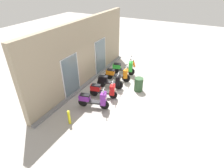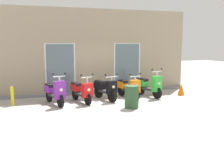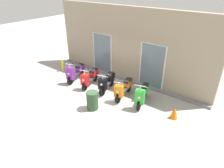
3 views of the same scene
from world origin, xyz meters
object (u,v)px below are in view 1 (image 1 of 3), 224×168
scooter_orange (118,74)px  scooter_green (124,67)px  curb_bollard (69,117)px  scooter_purple (94,99)px  traffic_cone (133,63)px  trash_bin (139,84)px  scooter_black (110,81)px  scooter_red (104,90)px

scooter_orange → scooter_green: (0.98, 0.01, 0.03)m
curb_bollard → scooter_green: bearing=-2.1°
scooter_purple → traffic_cone: (5.57, 0.06, -0.24)m
scooter_green → trash_bin: scooter_green is taller
scooter_green → traffic_cone: scooter_green is taller
scooter_black → scooter_orange: bearing=-0.3°
scooter_black → scooter_red: bearing=-172.4°
scooter_red → traffic_cone: bearing=0.3°
scooter_green → trash_bin: bearing=-133.0°
traffic_cone → scooter_purple: bearing=-179.3°
scooter_black → trash_bin: size_ratio=1.92×
scooter_black → traffic_cone: size_ratio=2.99×
scooter_green → trash_bin: size_ratio=1.90×
scooter_purple → traffic_cone: bearing=0.7°
scooter_orange → trash_bin: bearing=-108.1°
scooter_red → scooter_green: 3.01m
scooter_green → curb_bollard: (-5.56, 0.20, -0.16)m
scooter_green → traffic_cone: (1.53, -0.11, -0.25)m
scooter_red → curb_bollard: scooter_red is taller
scooter_black → traffic_cone: scooter_black is taller
scooter_purple → scooter_orange: 3.07m
scooter_orange → curb_bollard: 4.59m
scooter_green → scooter_red: bearing=-177.4°
scooter_purple → trash_bin: bearing=-29.3°
scooter_purple → scooter_green: scooter_green is taller
scooter_red → traffic_cone: scooter_red is taller
scooter_orange → trash_bin: scooter_orange is taller
trash_bin → traffic_cone: size_ratio=1.56×
scooter_purple → scooter_green: size_ratio=1.03×
scooter_black → curb_bollard: bearing=176.7°
trash_bin → scooter_orange: bearing=71.9°
scooter_orange → scooter_green: 0.98m
scooter_orange → scooter_purple: bearing=-176.9°
scooter_red → curb_bollard: (-2.55, 0.34, -0.13)m
scooter_green → trash_bin: (-1.50, -1.60, -0.10)m
scooter_green → scooter_purple: bearing=-177.5°
scooter_purple → scooter_red: (1.03, 0.04, -0.02)m
scooter_orange → traffic_cone: 2.52m
scooter_black → scooter_green: scooter_green is taller
scooter_red → traffic_cone: size_ratio=2.93×
scooter_purple → scooter_red: scooter_purple is taller
scooter_orange → traffic_cone: bearing=-2.4°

